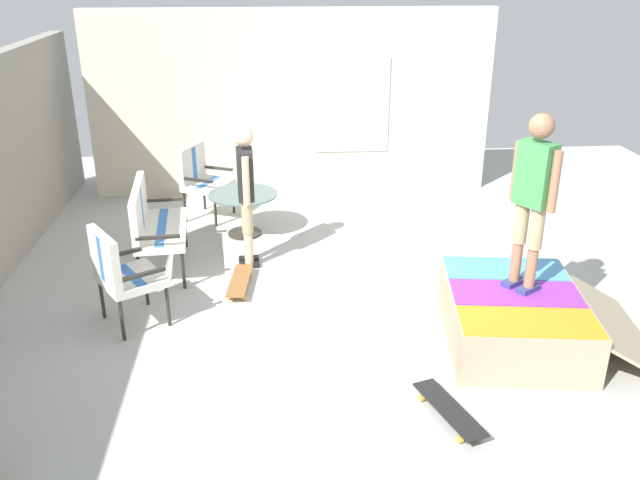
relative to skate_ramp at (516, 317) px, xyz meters
name	(u,v)px	position (x,y,z in m)	size (l,w,h in m)	color
ground_plane	(355,308)	(0.83, 1.43, -0.30)	(12.00, 12.00, 0.10)	#B2B2AD
house_facade	(293,104)	(4.63, 1.92, 1.12)	(0.23, 6.00, 2.74)	beige
skate_ramp	(516,317)	(0.00, 0.00, 0.00)	(1.82, 2.09, 0.51)	tan
patio_bench	(151,220)	(1.89, 3.68, 0.36)	(1.29, 0.66, 1.02)	#2D2823
patio_chair_near_house	(201,175)	(3.58, 3.26, 0.36)	(0.79, 0.76, 1.02)	#2D2823
patio_chair_by_wall	(119,270)	(0.58, 3.78, 0.36)	(0.82, 0.79, 1.02)	#2D2823
patio_table	(244,206)	(2.87, 2.65, 0.15)	(0.90, 0.90, 0.57)	#2D2823
person_watching	(246,187)	(1.93, 2.58, 0.72)	(0.48, 0.26, 1.67)	black
person_skater	(533,191)	(0.10, -0.04, 1.22)	(0.42, 0.35, 1.67)	navy
skateboard_by_bench	(240,281)	(1.30, 2.66, -0.17)	(0.82, 0.28, 0.10)	brown
skateboard_spare	(449,410)	(-1.12, 0.93, -0.17)	(0.82, 0.45, 0.10)	black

